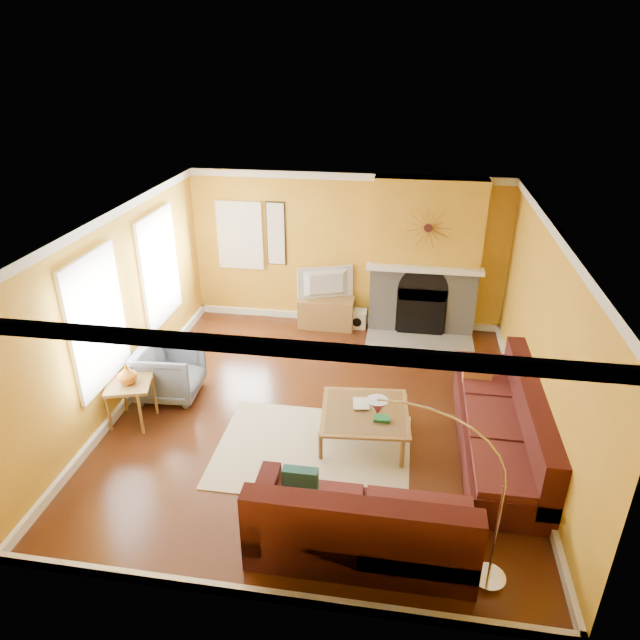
% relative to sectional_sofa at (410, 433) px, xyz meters
% --- Properties ---
extents(floor, '(5.50, 6.00, 0.02)m').
position_rel_sectional_sofa_xyz_m(floor, '(-1.21, 0.86, -0.46)').
color(floor, '#572912').
rests_on(floor, ground).
extents(ceiling, '(5.50, 6.00, 0.02)m').
position_rel_sectional_sofa_xyz_m(ceiling, '(-1.21, 0.86, 2.26)').
color(ceiling, white).
rests_on(ceiling, ground).
extents(wall_back, '(5.50, 0.02, 2.70)m').
position_rel_sectional_sofa_xyz_m(wall_back, '(-1.21, 3.87, 0.90)').
color(wall_back, gold).
rests_on(wall_back, ground).
extents(wall_front, '(5.50, 0.02, 2.70)m').
position_rel_sectional_sofa_xyz_m(wall_front, '(-1.21, -2.15, 0.90)').
color(wall_front, gold).
rests_on(wall_front, ground).
extents(wall_left, '(0.02, 6.00, 2.70)m').
position_rel_sectional_sofa_xyz_m(wall_left, '(-3.97, 0.86, 0.90)').
color(wall_left, gold).
rests_on(wall_left, ground).
extents(wall_right, '(0.02, 6.00, 2.70)m').
position_rel_sectional_sofa_xyz_m(wall_right, '(1.55, 0.86, 0.90)').
color(wall_right, gold).
rests_on(wall_right, ground).
extents(baseboard, '(5.50, 6.00, 0.12)m').
position_rel_sectional_sofa_xyz_m(baseboard, '(-1.21, 0.86, -0.39)').
color(baseboard, white).
rests_on(baseboard, floor).
extents(crown_molding, '(5.50, 6.00, 0.12)m').
position_rel_sectional_sofa_xyz_m(crown_molding, '(-1.21, 0.86, 2.19)').
color(crown_molding, white).
rests_on(crown_molding, ceiling).
extents(window_left_near, '(0.06, 1.22, 1.72)m').
position_rel_sectional_sofa_xyz_m(window_left_near, '(-3.93, 2.16, 1.05)').
color(window_left_near, white).
rests_on(window_left_near, wall_left).
extents(window_left_far, '(0.06, 1.22, 1.72)m').
position_rel_sectional_sofa_xyz_m(window_left_far, '(-3.93, 0.26, 1.05)').
color(window_left_far, white).
rests_on(window_left_far, wall_left).
extents(window_back, '(0.82, 0.06, 1.22)m').
position_rel_sectional_sofa_xyz_m(window_back, '(-3.11, 3.82, 1.10)').
color(window_back, white).
rests_on(window_back, wall_back).
extents(wall_art, '(0.34, 0.04, 1.14)m').
position_rel_sectional_sofa_xyz_m(wall_art, '(-2.46, 3.83, 1.15)').
color(wall_art, white).
rests_on(wall_art, wall_back).
extents(fireplace, '(1.80, 0.40, 2.70)m').
position_rel_sectional_sofa_xyz_m(fireplace, '(0.14, 3.66, 0.90)').
color(fireplace, gray).
rests_on(fireplace, floor).
extents(mantel, '(1.92, 0.22, 0.08)m').
position_rel_sectional_sofa_xyz_m(mantel, '(0.14, 3.42, 0.80)').
color(mantel, white).
rests_on(mantel, fireplace).
extents(hearth, '(1.80, 0.70, 0.06)m').
position_rel_sectional_sofa_xyz_m(hearth, '(0.14, 3.11, -0.42)').
color(hearth, gray).
rests_on(hearth, floor).
extents(sunburst, '(0.70, 0.04, 0.70)m').
position_rel_sectional_sofa_xyz_m(sunburst, '(0.14, 3.43, 1.50)').
color(sunburst, olive).
rests_on(sunburst, fireplace).
extents(rug, '(2.40, 1.80, 0.02)m').
position_rel_sectional_sofa_xyz_m(rug, '(-1.17, 0.05, -0.44)').
color(rug, beige).
rests_on(rug, floor).
extents(sectional_sofa, '(3.07, 3.69, 0.90)m').
position_rel_sectional_sofa_xyz_m(sectional_sofa, '(0.00, 0.00, 0.00)').
color(sectional_sofa, '#421615').
rests_on(sectional_sofa, floor).
extents(coffee_table, '(1.18, 1.18, 0.43)m').
position_rel_sectional_sofa_xyz_m(coffee_table, '(-0.56, 0.40, -0.23)').
color(coffee_table, white).
rests_on(coffee_table, floor).
extents(media_console, '(0.98, 0.44, 0.54)m').
position_rel_sectional_sofa_xyz_m(media_console, '(-1.52, 3.55, -0.18)').
color(media_console, olive).
rests_on(media_console, floor).
extents(tv, '(0.98, 0.47, 0.57)m').
position_rel_sectional_sofa_xyz_m(tv, '(-1.52, 3.55, 0.37)').
color(tv, black).
rests_on(tv, media_console).
extents(subwoofer, '(0.31, 0.31, 0.31)m').
position_rel_sectional_sofa_xyz_m(subwoofer, '(-0.96, 3.64, -0.30)').
color(subwoofer, white).
rests_on(subwoofer, floor).
extents(armchair, '(0.90, 0.88, 0.78)m').
position_rel_sectional_sofa_xyz_m(armchair, '(-3.40, 1.00, -0.06)').
color(armchair, slate).
rests_on(armchair, floor).
extents(side_table, '(0.68, 0.68, 0.61)m').
position_rel_sectional_sofa_xyz_m(side_table, '(-3.65, 0.28, -0.15)').
color(side_table, olive).
rests_on(side_table, floor).
extents(vase, '(0.32, 0.32, 0.26)m').
position_rel_sectional_sofa_xyz_m(vase, '(-3.65, 0.28, 0.29)').
color(vase, orange).
rests_on(vase, side_table).
extents(book, '(0.24, 0.30, 0.03)m').
position_rel_sectional_sofa_xyz_m(book, '(-0.73, 0.51, -0.01)').
color(book, white).
rests_on(book, coffee_table).
extents(arc_lamp, '(1.24, 0.36, 1.92)m').
position_rel_sectional_sofa_xyz_m(arc_lamp, '(0.27, -1.58, 0.51)').
color(arc_lamp, silver).
rests_on(arc_lamp, floor).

